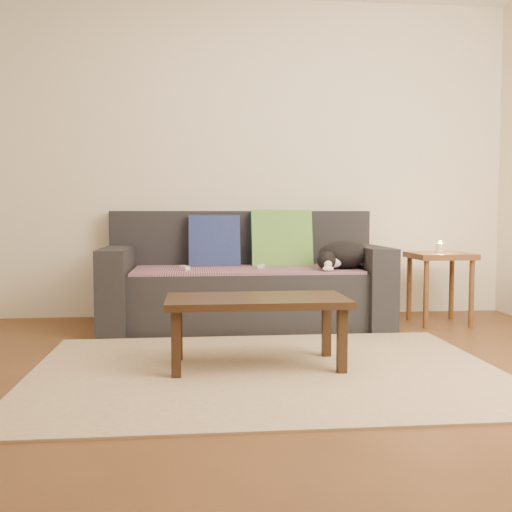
# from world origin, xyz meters

# --- Properties ---
(ground) EXTENTS (4.50, 4.50, 0.00)m
(ground) POSITION_xyz_m (0.00, 0.00, 0.00)
(ground) COLOR brown
(ground) RESTS_ON ground
(back_wall) EXTENTS (4.50, 0.04, 2.60)m
(back_wall) POSITION_xyz_m (0.00, 2.00, 1.30)
(back_wall) COLOR beige
(back_wall) RESTS_ON ground
(sofa) EXTENTS (2.10, 0.94, 0.87)m
(sofa) POSITION_xyz_m (0.00, 1.57, 0.31)
(sofa) COLOR #232328
(sofa) RESTS_ON ground
(throw_blanket) EXTENTS (1.66, 0.74, 0.02)m
(throw_blanket) POSITION_xyz_m (0.00, 1.48, 0.43)
(throw_blanket) COLOR #3F2443
(throw_blanket) RESTS_ON sofa
(cushion_navy) EXTENTS (0.40, 0.18, 0.41)m
(cushion_navy) POSITION_xyz_m (-0.23, 1.74, 0.63)
(cushion_navy) COLOR navy
(cushion_navy) RESTS_ON throw_blanket
(cushion_green) EXTENTS (0.48, 0.22, 0.50)m
(cushion_green) POSITION_xyz_m (0.31, 1.74, 0.63)
(cushion_green) COLOR #0D5645
(cushion_green) RESTS_ON throw_blanket
(cat) EXTENTS (0.48, 0.38, 0.21)m
(cat) POSITION_xyz_m (0.72, 1.35, 0.54)
(cat) COLOR black
(cat) RESTS_ON throw_blanket
(wii_remote_a) EXTENTS (0.08, 0.15, 0.03)m
(wii_remote_a) POSITION_xyz_m (-0.45, 1.37, 0.46)
(wii_remote_a) COLOR white
(wii_remote_a) RESTS_ON throw_blanket
(wii_remote_b) EXTENTS (0.07, 0.15, 0.03)m
(wii_remote_b) POSITION_xyz_m (0.11, 1.44, 0.46)
(wii_remote_b) COLOR white
(wii_remote_b) RESTS_ON throw_blanket
(side_table) EXTENTS (0.44, 0.44, 0.55)m
(side_table) POSITION_xyz_m (1.50, 1.43, 0.45)
(side_table) COLOR brown
(side_table) RESTS_ON ground
(candle) EXTENTS (0.06, 0.06, 0.09)m
(candle) POSITION_xyz_m (1.50, 1.43, 0.59)
(candle) COLOR beige
(candle) RESTS_ON side_table
(rug) EXTENTS (2.50, 1.80, 0.01)m
(rug) POSITION_xyz_m (0.00, 0.15, 0.01)
(rug) COLOR tan
(rug) RESTS_ON ground
(coffee_table) EXTENTS (0.98, 0.49, 0.39)m
(coffee_table) POSITION_xyz_m (-0.04, 0.24, 0.34)
(coffee_table) COLOR black
(coffee_table) RESTS_ON rug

